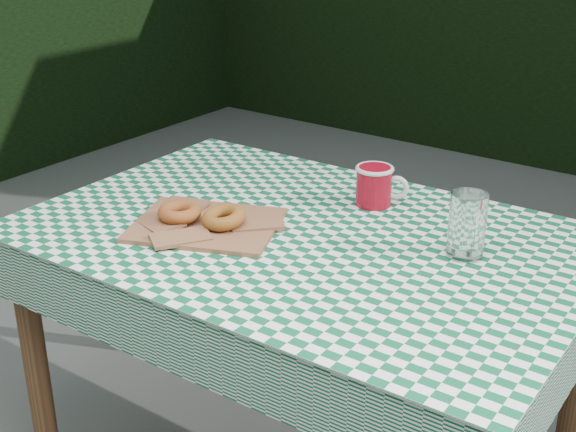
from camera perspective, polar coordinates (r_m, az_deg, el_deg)
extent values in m
cube|color=#53311C|center=(1.95, 1.11, -11.43)|extent=(1.28, 0.86, 0.75)
cube|color=#0C5230|center=(1.77, 1.20, -1.28)|extent=(1.30, 0.88, 0.01)
cube|color=#9C6A44|center=(1.80, -6.09, -0.57)|extent=(0.40, 0.37, 0.02)
torus|color=#A14B21|center=(1.80, -8.05, 0.28)|extent=(0.12, 0.12, 0.03)
torus|color=#9D5320|center=(1.77, -4.80, -0.09)|extent=(0.13, 0.13, 0.03)
cylinder|color=white|center=(1.67, 13.12, -0.67)|extent=(0.10, 0.10, 0.14)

